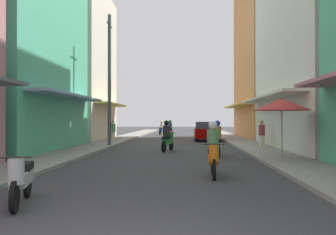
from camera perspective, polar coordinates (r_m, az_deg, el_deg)
name	(u,v)px	position (r m, az deg, el deg)	size (l,w,h in m)	color
ground_plane	(176,143)	(24.19, 1.27, -4.17)	(107.67, 107.67, 0.00)	#38383A
sidewalk_left	(111,142)	(24.74, -9.37, -3.94)	(2.05, 56.94, 0.12)	gray
sidewalk_right	(242,142)	(24.47, 12.02, -3.97)	(2.05, 56.94, 0.12)	gray
building_left_mid	(4,28)	(20.23, -25.21, 13.13)	(7.05, 9.30, 12.64)	#4CB28C
building_left_far	(69,66)	(28.95, -15.95, 8.09)	(7.05, 8.33, 11.71)	silver
building_right_far	(277,52)	(31.99, 17.44, 10.23)	(7.05, 10.83, 14.96)	#D88C4C
motorbike_white	(217,140)	(15.37, 7.99, -3.74)	(0.55, 1.81, 1.58)	black
motorbike_red	(170,129)	(31.87, 0.27, -1.97)	(0.65, 1.78, 1.58)	black
motorbike_green	(167,138)	(17.65, -0.09, -3.30)	(0.67, 1.77, 1.58)	black
motorbike_blue	(162,128)	(36.40, -0.99, -1.77)	(0.67, 1.77, 1.58)	black
motorbike_orange	(213,152)	(10.06, 7.38, -5.54)	(0.55, 1.81, 1.58)	black
motorbike_silver	(21,178)	(7.23, -22.89, -9.17)	(0.68, 1.77, 0.96)	black
parked_car	(206,131)	(26.76, 6.23, -2.21)	(1.77, 4.10, 1.45)	#8C0000
pedestrian_midway	(262,134)	(20.43, 15.10, -2.66)	(0.34, 0.34, 1.57)	beige
pedestrian_foreground	(113,131)	(24.96, -8.97, -2.22)	(0.34, 0.34, 1.59)	beige
vendor_umbrella	(282,105)	(14.01, 18.12, 2.03)	(2.18, 2.18, 2.42)	#99999E
utility_pole	(109,79)	(20.88, -9.56, 6.16)	(0.20, 1.20, 7.79)	#4C4C4F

